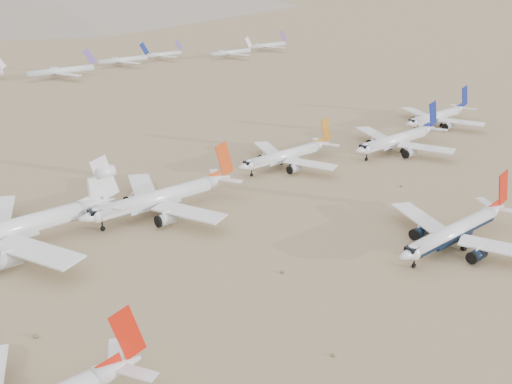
% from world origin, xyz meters
% --- Properties ---
extents(ground, '(7000.00, 7000.00, 0.00)m').
position_xyz_m(ground, '(0.00, 0.00, 0.00)').
color(ground, olive).
rests_on(ground, ground).
extents(main_airliner, '(46.08, 45.01, 16.26)m').
position_xyz_m(main_airliner, '(14.10, -4.41, 4.47)').
color(main_airliner, white).
rests_on(main_airliner, ground).
extents(row2_navy_widebody, '(47.58, 46.53, 16.93)m').
position_xyz_m(row2_navy_widebody, '(68.89, 55.78, 4.73)').
color(row2_navy_widebody, white).
rests_on(row2_navy_widebody, ground).
extents(row2_gold_tail, '(42.71, 41.77, 15.21)m').
position_xyz_m(row2_gold_tail, '(23.03, 70.45, 4.25)').
color(row2_gold_tail, white).
rests_on(row2_gold_tail, ground).
extents(row2_orange_tail, '(49.45, 48.37, 17.64)m').
position_xyz_m(row2_orange_tail, '(-33.69, 63.55, 4.95)').
color(row2_orange_tail, white).
rests_on(row2_orange_tail, ground).
extents(row2_white_trijet, '(56.52, 55.24, 20.03)m').
position_xyz_m(row2_white_trijet, '(-74.64, 68.29, 5.80)').
color(row2_white_trijet, white).
rests_on(row2_white_trijet, ground).
extents(row2_blue_far, '(44.33, 43.34, 15.75)m').
position_xyz_m(row2_blue_far, '(113.77, 67.55, 4.39)').
color(row2_blue_far, white).
rests_on(row2_blue_far, ground).
extents(desert_scrub, '(233.60, 121.67, 0.63)m').
position_xyz_m(desert_scrub, '(-20.73, -21.89, 0.28)').
color(desert_scrub, brown).
rests_on(desert_scrub, ground).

